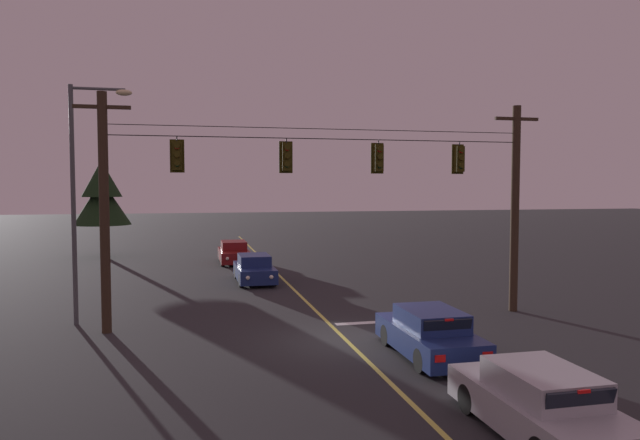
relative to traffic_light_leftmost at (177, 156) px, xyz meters
The scene contains 14 objects.
ground_plane 8.32m from the traffic_light_leftmost, 28.14° to the right, with size 180.00×180.00×0.00m, color #28282B.
lane_centre_stripe 9.89m from the traffic_light_leftmost, 49.35° to the left, with size 0.14×60.00×0.01m, color #D1C64C.
stop_bar_paint 9.22m from the traffic_light_leftmost, ahead, with size 3.40×0.36×0.01m, color silver.
signal_span_assembly 5.46m from the traffic_light_leftmost, ahead, with size 16.84×0.32×7.96m.
traffic_light_leftmost is the anchor object (origin of this frame).
traffic_light_left_inner 3.73m from the traffic_light_leftmost, ahead, with size 0.48×0.41×1.22m.
traffic_light_centre 7.12m from the traffic_light_leftmost, ahead, with size 0.48×0.41×1.22m.
traffic_light_right_inner 10.32m from the traffic_light_leftmost, ahead, with size 0.48×0.41×1.22m.
car_waiting_near_lane 10.05m from the traffic_light_leftmost, 34.94° to the right, with size 1.80×4.33×1.39m.
car_oncoming_lead 11.14m from the traffic_light_leftmost, 68.47° to the left, with size 1.80×4.42×1.39m.
car_oncoming_trailing 17.77m from the traffic_light_leftmost, 79.28° to the left, with size 1.80×4.42×1.39m.
car_waiting_second_near 13.53m from the traffic_light_leftmost, 56.20° to the right, with size 1.80×4.33×1.39m.
street_lamp_corner 3.67m from the traffic_light_leftmost, 156.27° to the left, with size 2.11×0.30×8.38m.
tree_verge_far 22.56m from the traffic_light_leftmost, 103.83° to the left, with size 3.84×3.84×6.64m.
Camera 1 is at (-4.85, -17.37, 4.88)m, focal length 32.53 mm.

